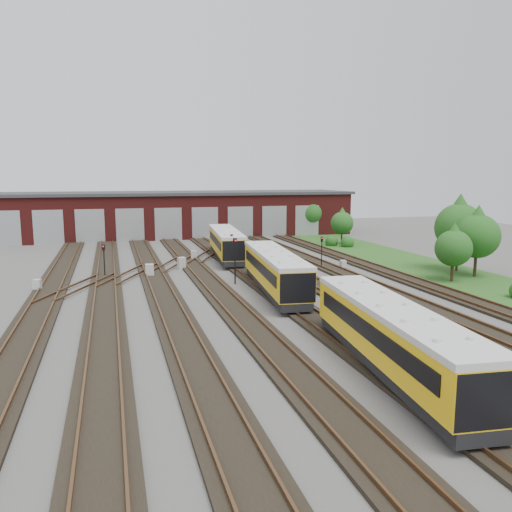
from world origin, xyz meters
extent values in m
plane|color=#44423F|center=(0.00, 0.00, 0.00)|extent=(120.00, 120.00, 0.00)
cube|color=black|center=(-14.00, 0.00, 0.09)|extent=(2.40, 70.00, 0.18)
cube|color=brown|center=(-14.72, 0.00, 0.26)|extent=(0.10, 70.00, 0.15)
cube|color=brown|center=(-13.28, 0.00, 0.26)|extent=(0.10, 70.00, 0.15)
cube|color=black|center=(-10.00, 0.00, 0.09)|extent=(2.40, 70.00, 0.18)
cube|color=brown|center=(-10.72, 0.00, 0.26)|extent=(0.10, 70.00, 0.15)
cube|color=brown|center=(-9.28, 0.00, 0.26)|extent=(0.10, 70.00, 0.15)
cube|color=black|center=(-6.00, 0.00, 0.09)|extent=(2.40, 70.00, 0.18)
cube|color=brown|center=(-6.72, 0.00, 0.26)|extent=(0.10, 70.00, 0.15)
cube|color=brown|center=(-5.28, 0.00, 0.26)|extent=(0.10, 70.00, 0.15)
cube|color=black|center=(-2.00, 0.00, 0.09)|extent=(2.40, 70.00, 0.18)
cube|color=brown|center=(-2.72, 0.00, 0.26)|extent=(0.10, 70.00, 0.15)
cube|color=brown|center=(-1.28, 0.00, 0.26)|extent=(0.10, 70.00, 0.15)
cube|color=black|center=(2.00, 0.00, 0.09)|extent=(2.40, 70.00, 0.18)
cube|color=brown|center=(1.28, 0.00, 0.26)|extent=(0.10, 70.00, 0.15)
cube|color=brown|center=(2.72, 0.00, 0.26)|extent=(0.10, 70.00, 0.15)
cube|color=black|center=(6.00, 0.00, 0.09)|extent=(2.40, 70.00, 0.18)
cube|color=brown|center=(5.28, 0.00, 0.26)|extent=(0.10, 70.00, 0.15)
cube|color=brown|center=(6.72, 0.00, 0.26)|extent=(0.10, 70.00, 0.15)
cube|color=black|center=(10.00, 0.00, 0.09)|extent=(2.40, 70.00, 0.18)
cube|color=brown|center=(9.28, 0.00, 0.26)|extent=(0.10, 70.00, 0.15)
cube|color=brown|center=(10.72, 0.00, 0.26)|extent=(0.10, 70.00, 0.15)
cube|color=black|center=(14.00, 0.00, 0.09)|extent=(2.40, 70.00, 0.18)
cube|color=brown|center=(13.28, 0.00, 0.26)|extent=(0.10, 70.00, 0.15)
cube|color=brown|center=(14.72, 0.00, 0.26)|extent=(0.10, 70.00, 0.15)
cube|color=brown|center=(-8.00, 10.00, 0.26)|extent=(5.40, 9.62, 0.15)
cube|color=brown|center=(-4.00, 14.00, 0.26)|extent=(5.40, 9.62, 0.15)
cube|color=brown|center=(0.00, 18.00, 0.26)|extent=(5.40, 9.62, 0.15)
cube|color=brown|center=(-12.00, 6.00, 0.26)|extent=(5.40, 9.62, 0.15)
cube|color=brown|center=(4.00, 22.00, 0.26)|extent=(5.40, 9.62, 0.15)
cube|color=#561715|center=(0.00, 40.00, 3.00)|extent=(50.00, 12.00, 6.00)
cube|color=#303133|center=(0.00, 40.00, 6.15)|extent=(51.00, 12.50, 0.40)
cube|color=gray|center=(-22.00, 33.98, 2.20)|extent=(3.60, 0.12, 4.40)
cube|color=gray|center=(-17.00, 33.98, 2.20)|extent=(3.60, 0.12, 4.40)
cube|color=gray|center=(-12.00, 33.98, 2.20)|extent=(3.60, 0.12, 4.40)
cube|color=gray|center=(-7.00, 33.98, 2.20)|extent=(3.60, 0.12, 4.40)
cube|color=gray|center=(-2.00, 33.98, 2.20)|extent=(3.60, 0.12, 4.40)
cube|color=gray|center=(3.00, 33.98, 2.20)|extent=(3.60, 0.12, 4.40)
cube|color=gray|center=(8.00, 33.98, 2.20)|extent=(3.60, 0.12, 4.40)
cube|color=gray|center=(13.00, 33.98, 2.20)|extent=(3.60, 0.12, 4.40)
cube|color=gray|center=(18.00, 33.98, 2.20)|extent=(3.60, 0.12, 4.40)
cube|color=#25531B|center=(19.00, 10.00, 0.03)|extent=(8.00, 55.00, 0.05)
cube|color=black|center=(2.00, -15.30, 0.59)|extent=(3.42, 13.39, 0.53)
cube|color=#EFAB0D|center=(2.00, -15.30, 1.83)|extent=(3.69, 13.42, 1.94)
cube|color=silver|center=(2.00, -15.30, 2.94)|extent=(3.78, 13.42, 0.26)
cube|color=black|center=(0.84, -15.18, 2.05)|extent=(1.29, 11.60, 0.75)
cube|color=black|center=(3.16, -15.43, 2.05)|extent=(1.29, 11.60, 0.75)
cube|color=black|center=(2.00, 0.70, 0.59)|extent=(3.42, 13.39, 0.53)
cube|color=#EFAB0D|center=(2.00, 0.70, 1.83)|extent=(3.69, 13.42, 1.94)
cube|color=silver|center=(2.00, 0.70, 2.94)|extent=(3.78, 13.42, 0.26)
cube|color=black|center=(0.84, 0.82, 2.05)|extent=(1.29, 11.60, 0.75)
cube|color=black|center=(3.16, 0.57, 2.05)|extent=(1.29, 11.60, 0.75)
cube|color=black|center=(2.00, 16.70, 0.59)|extent=(3.42, 13.39, 0.53)
cube|color=#EFAB0D|center=(2.00, 16.70, 1.83)|extent=(3.69, 13.42, 1.94)
cube|color=silver|center=(2.00, 16.70, 2.94)|extent=(3.78, 13.42, 0.26)
cube|color=black|center=(0.84, 16.82, 2.05)|extent=(1.29, 11.60, 0.75)
cube|color=black|center=(3.16, 16.57, 2.05)|extent=(1.29, 11.60, 0.75)
cylinder|color=black|center=(-10.09, 10.33, 1.17)|extent=(0.10, 0.10, 2.34)
cube|color=black|center=(-10.09, 10.33, 2.58)|extent=(0.26, 0.18, 0.48)
sphere|color=red|center=(-10.09, 10.24, 2.68)|extent=(0.12, 0.12, 0.12)
cylinder|color=black|center=(-0.04, 4.54, 1.57)|extent=(0.11, 0.11, 3.14)
cube|color=black|center=(-0.04, 4.54, 3.42)|extent=(0.31, 0.23, 0.56)
sphere|color=red|center=(-0.04, 4.43, 3.53)|extent=(0.13, 0.13, 0.13)
cylinder|color=black|center=(1.29, 11.15, 1.38)|extent=(0.10, 0.10, 2.76)
cube|color=black|center=(1.29, 11.15, 3.01)|extent=(0.28, 0.22, 0.49)
sphere|color=red|center=(1.29, 11.05, 3.11)|extent=(0.12, 0.12, 0.12)
cylinder|color=black|center=(9.55, 9.39, 1.24)|extent=(0.09, 0.09, 2.48)
cube|color=black|center=(9.55, 9.39, 2.72)|extent=(0.27, 0.22, 0.46)
sphere|color=red|center=(9.55, 9.29, 2.81)|extent=(0.11, 0.11, 0.11)
cube|color=#B2B6B8|center=(-14.91, 6.23, 0.46)|extent=(0.65, 0.58, 0.91)
cube|color=#B2B6B8|center=(-6.40, 9.34, 0.57)|extent=(0.68, 0.57, 1.13)
cube|color=#B2B6B8|center=(-3.24, 12.33, 0.56)|extent=(0.79, 0.71, 1.11)
cube|color=#B2B6B8|center=(-1.34, 17.08, 0.49)|extent=(0.59, 0.50, 0.97)
cube|color=#B2B6B8|center=(11.10, 7.99, 0.43)|extent=(0.54, 0.46, 0.86)
cylinder|color=#322516|center=(18.98, 35.00, 0.87)|extent=(0.22, 0.22, 1.74)
sphere|color=#1E4C15|center=(18.98, 35.00, 3.20)|extent=(3.39, 3.39, 3.39)
cone|color=#1E4C15|center=(18.98, 35.00, 4.41)|extent=(2.91, 2.91, 2.42)
cylinder|color=#322516|center=(18.65, 23.83, 0.74)|extent=(0.21, 0.21, 1.48)
sphere|color=#1E4C15|center=(18.65, 23.83, 2.71)|extent=(2.87, 2.87, 2.87)
cone|color=#1E4C15|center=(18.65, 23.83, 3.73)|extent=(2.46, 2.46, 2.05)
cylinder|color=#322516|center=(20.64, 4.30, 1.10)|extent=(0.22, 0.22, 2.19)
sphere|color=#1E4C15|center=(20.64, 4.30, 4.02)|extent=(4.26, 4.26, 4.26)
cone|color=#1E4C15|center=(20.64, 4.30, 5.54)|extent=(3.65, 3.65, 3.04)
cylinder|color=#322516|center=(17.18, 0.44, 0.76)|extent=(0.25, 0.25, 1.52)
sphere|color=#1E4C15|center=(17.18, 0.44, 2.78)|extent=(2.95, 2.95, 2.95)
cone|color=#1E4C15|center=(17.18, 0.44, 3.84)|extent=(2.53, 2.53, 2.11)
cylinder|color=#322516|center=(20.39, 1.61, 0.96)|extent=(0.26, 0.26, 1.92)
sphere|color=#1E4C15|center=(20.39, 1.61, 3.52)|extent=(3.73, 3.73, 3.73)
cone|color=#1E4C15|center=(20.39, 1.61, 4.85)|extent=(3.20, 3.20, 2.67)
sphere|color=#1E4C15|center=(16.84, 22.92, 0.79)|extent=(1.58, 1.58, 1.58)
sphere|color=#1E4C15|center=(18.26, 21.42, 0.80)|extent=(1.60, 1.60, 1.60)
camera|label=1|loc=(-9.38, -33.44, 8.50)|focal=35.00mm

